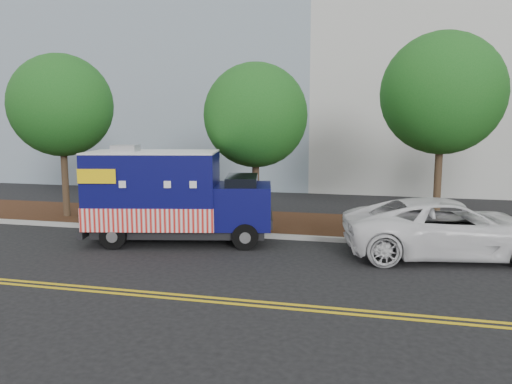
# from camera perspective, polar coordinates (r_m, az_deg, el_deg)

# --- Properties ---
(ground) EXTENTS (120.00, 120.00, 0.00)m
(ground) POSITION_cam_1_polar(r_m,az_deg,el_deg) (16.04, -6.94, -5.98)
(ground) COLOR black
(ground) RESTS_ON ground
(curb) EXTENTS (120.00, 0.18, 0.15)m
(curb) POSITION_cam_1_polar(r_m,az_deg,el_deg) (17.30, -5.33, -4.65)
(curb) COLOR #9E9E99
(curb) RESTS_ON ground
(mulch_strip) EXTENTS (120.00, 4.00, 0.15)m
(mulch_strip) POSITION_cam_1_polar(r_m,az_deg,el_deg) (19.26, -3.31, -3.30)
(mulch_strip) COLOR black
(mulch_strip) RESTS_ON ground
(centerline_near) EXTENTS (120.00, 0.10, 0.01)m
(centerline_near) POSITION_cam_1_polar(r_m,az_deg,el_deg) (12.15, -14.41, -10.83)
(centerline_near) COLOR gold
(centerline_near) RESTS_ON ground
(centerline_far) EXTENTS (120.00, 0.10, 0.01)m
(centerline_far) POSITION_cam_1_polar(r_m,az_deg,el_deg) (11.94, -14.98, -11.19)
(centerline_far) COLOR gold
(centerline_far) RESTS_ON ground
(tree_a) EXTENTS (3.93, 3.93, 6.45)m
(tree_a) POSITION_cam_1_polar(r_m,az_deg,el_deg) (20.89, -21.38, 9.18)
(tree_a) COLOR #38281C
(tree_a) RESTS_ON ground
(tree_b) EXTENTS (3.76, 3.76, 5.97)m
(tree_b) POSITION_cam_1_polar(r_m,az_deg,el_deg) (18.15, -0.04, 8.74)
(tree_b) COLOR #38281C
(tree_b) RESTS_ON ground
(tree_c) EXTENTS (4.19, 4.19, 6.92)m
(tree_c) POSITION_cam_1_polar(r_m,az_deg,el_deg) (18.59, 20.51, 10.48)
(tree_c) COLOR #38281C
(tree_c) RESTS_ON ground
(sign_post) EXTENTS (0.06, 0.06, 2.40)m
(sign_post) POSITION_cam_1_polar(r_m,az_deg,el_deg) (17.85, -10.01, -0.66)
(sign_post) COLOR #473828
(sign_post) RESTS_ON ground
(food_truck) EXTENTS (6.26, 3.36, 3.14)m
(food_truck) POSITION_cam_1_polar(r_m,az_deg,el_deg) (16.27, -9.77, -0.73)
(food_truck) COLOR black
(food_truck) RESTS_ON ground
(white_car) EXTENTS (6.41, 3.83, 1.67)m
(white_car) POSITION_cam_1_polar(r_m,az_deg,el_deg) (15.44, 21.20, -3.87)
(white_car) COLOR white
(white_car) RESTS_ON ground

